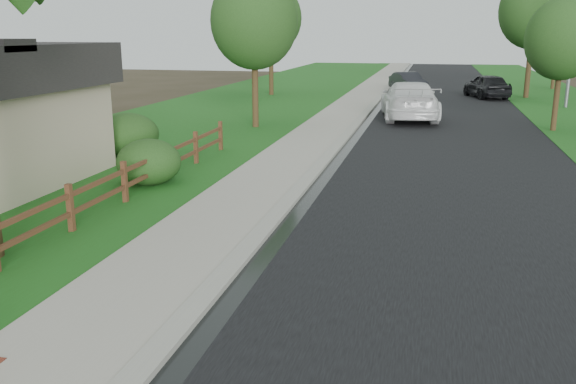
% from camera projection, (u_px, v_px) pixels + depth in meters
% --- Properties ---
extents(road, '(8.00, 90.00, 0.02)m').
position_uv_depth(road, '(445.00, 99.00, 39.35)').
color(road, black).
rests_on(road, ground).
extents(curb, '(0.40, 90.00, 0.12)m').
position_uv_depth(curb, '(380.00, 97.00, 40.27)').
color(curb, gray).
rests_on(curb, ground).
extents(wet_gutter, '(0.50, 90.00, 0.00)m').
position_uv_depth(wet_gutter, '(385.00, 97.00, 40.20)').
color(wet_gutter, black).
rests_on(wet_gutter, road).
extents(sidewalk, '(2.20, 90.00, 0.10)m').
position_uv_depth(sidewalk, '(360.00, 96.00, 40.56)').
color(sidewalk, '#A29D8D').
rests_on(sidewalk, ground).
extents(grass_strip, '(1.60, 90.00, 0.06)m').
position_uv_depth(grass_strip, '(332.00, 96.00, 40.99)').
color(grass_strip, '#1F5016').
rests_on(grass_strip, ground).
extents(lawn_near, '(9.00, 90.00, 0.04)m').
position_uv_depth(lawn_near, '(258.00, 94.00, 42.15)').
color(lawn_near, '#1F5016').
rests_on(lawn_near, ground).
extents(verge_far, '(6.00, 90.00, 0.04)m').
position_uv_depth(verge_far, '(560.00, 101.00, 37.81)').
color(verge_far, '#1F5016').
rests_on(verge_far, ground).
extents(ranch_fence, '(0.12, 16.92, 1.10)m').
position_uv_depth(ranch_fence, '(99.00, 192.00, 14.10)').
color(ranch_fence, '#492B18').
rests_on(ranch_fence, ground).
extents(white_suv, '(3.37, 6.63, 1.84)m').
position_uv_depth(white_suv, '(409.00, 100.00, 30.04)').
color(white_suv, white).
rests_on(white_suv, road).
extents(dark_car_mid, '(3.09, 4.94, 1.57)m').
position_uv_depth(dark_car_mid, '(487.00, 86.00, 39.76)').
color(dark_car_mid, black).
rests_on(dark_car_mid, road).
extents(dark_car_far, '(3.06, 4.42, 1.38)m').
position_uv_depth(dark_car_far, '(408.00, 82.00, 43.83)').
color(dark_car_far, black).
rests_on(dark_car_far, road).
extents(streetlight, '(2.24, 0.28, 9.70)m').
position_uv_depth(streetlight, '(573.00, 8.00, 33.40)').
color(streetlight, gray).
rests_on(streetlight, ground).
extents(shrub_c, '(2.18, 2.18, 1.31)m').
position_uv_depth(shrub_c, '(149.00, 162.00, 17.17)').
color(shrub_c, '#1D4017').
rests_on(shrub_c, ground).
extents(shrub_d, '(2.91, 2.91, 1.50)m').
position_uv_depth(shrub_d, '(127.00, 134.00, 21.21)').
color(shrub_d, '#1D4017').
rests_on(shrub_d, ground).
extents(tree_near_left, '(3.83, 3.83, 6.78)m').
position_uv_depth(tree_near_left, '(254.00, 21.00, 26.46)').
color(tree_near_left, '#3E2B19').
rests_on(tree_near_left, ground).
extents(tree_near_right, '(3.14, 3.14, 5.65)m').
position_uv_depth(tree_near_right, '(563.00, 39.00, 25.65)').
color(tree_near_right, '#3E2B19').
rests_on(tree_near_right, ground).
extents(tree_mid_left, '(4.11, 4.11, 7.36)m').
position_uv_depth(tree_mid_left, '(271.00, 18.00, 40.49)').
color(tree_mid_left, '#3E2B19').
rests_on(tree_mid_left, ground).
extents(tree_mid_right, '(4.36, 4.36, 7.90)m').
position_uv_depth(tree_mid_right, '(534.00, 11.00, 38.50)').
color(tree_mid_right, '#3E2B19').
rests_on(tree_mid_right, ground).
extents(tree_far_right, '(3.30, 3.30, 6.08)m').
position_uv_depth(tree_far_right, '(558.00, 31.00, 45.00)').
color(tree_far_right, '#3E2B19').
rests_on(tree_far_right, ground).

